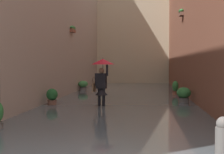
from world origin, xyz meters
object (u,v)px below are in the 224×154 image
Objects in this scene: potted_plant_mid_right at (83,86)px; potted_plant_mid_left at (184,95)px; mooring_bollard at (223,139)px; potted_plant_near_right at (52,97)px; person_wading at (102,74)px; potted_plant_far_left at (175,88)px.

potted_plant_mid_left is at bearing 132.46° from potted_plant_mid_right.
mooring_bollard is (0.27, 8.37, -0.03)m from potted_plant_mid_left.
mooring_bollard is at bearing 88.17° from potted_plant_mid_left.
potted_plant_near_right reaches higher than potted_plant_mid_left.
potted_plant_near_right is at bearing -6.45° from person_wading.
potted_plant_mid_right is 15.27m from mooring_bollard.
potted_plant_mid_right is at bearing -74.18° from person_wading.
potted_plant_far_left is 5.91m from potted_plant_mid_right.
person_wading is 2.69× the size of potted_plant_mid_left.
potted_plant_mid_left is at bearing 90.25° from potted_plant_far_left.
person_wading reaches higher than mooring_bollard.
potted_plant_near_right is 8.70m from mooring_bollard.
potted_plant_mid_right is at bearing -70.06° from mooring_bollard.
mooring_bollard reaches higher than potted_plant_mid_right.
person_wading is 7.92m from potted_plant_mid_right.
mooring_bollard is at bearing 88.81° from potted_plant_far_left.
potted_plant_far_left is 1.06× the size of mooring_bollard.
potted_plant_far_left is at bearing -89.75° from potted_plant_mid_left.
potted_plant_mid_left is 0.99× the size of potted_plant_near_right.
person_wading reaches higher than potted_plant_near_right.
potted_plant_mid_right is at bearing -22.56° from potted_plant_far_left.
potted_plant_mid_right is at bearing -89.42° from potted_plant_near_right.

